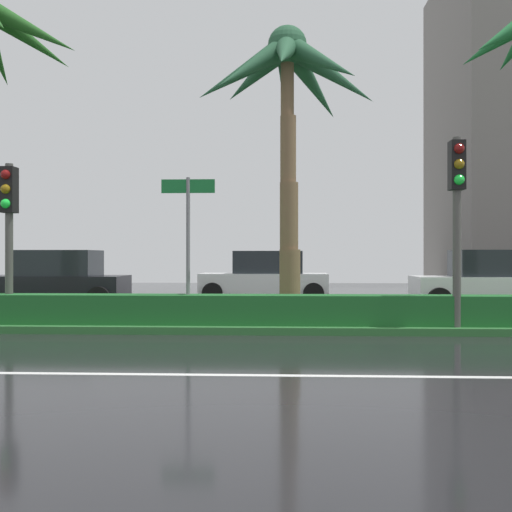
{
  "coord_description": "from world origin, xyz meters",
  "views": [
    {
      "loc": [
        0.47,
        -5.9,
        1.52
      ],
      "look_at": [
        -0.35,
        11.74,
        1.55
      ],
      "focal_mm": 43.31,
      "sensor_mm": 36.0,
      "label": 1
    }
  ],
  "objects_px": {
    "traffic_signal_median_right": "(457,196)",
    "car_in_traffic_third": "(491,281)",
    "traffic_signal_median_left": "(9,213)",
    "car_in_traffic_second": "(265,277)",
    "car_in_traffic_leading": "(55,280)",
    "street_name_sign": "(188,230)",
    "palm_tree_centre_left": "(286,85)"
  },
  "relations": [
    {
      "from": "palm_tree_centre_left",
      "to": "street_name_sign",
      "type": "bearing_deg",
      "value": -139.67
    },
    {
      "from": "street_name_sign",
      "to": "car_in_traffic_third",
      "type": "bearing_deg",
      "value": 34.6
    },
    {
      "from": "traffic_signal_median_right",
      "to": "car_in_traffic_second",
      "type": "height_order",
      "value": "traffic_signal_median_right"
    },
    {
      "from": "traffic_signal_median_left",
      "to": "car_in_traffic_third",
      "type": "relative_size",
      "value": 0.77
    },
    {
      "from": "palm_tree_centre_left",
      "to": "car_in_traffic_second",
      "type": "height_order",
      "value": "palm_tree_centre_left"
    },
    {
      "from": "traffic_signal_median_right",
      "to": "car_in_traffic_third",
      "type": "height_order",
      "value": "traffic_signal_median_right"
    },
    {
      "from": "car_in_traffic_leading",
      "to": "car_in_traffic_second",
      "type": "distance_m",
      "value": 6.82
    },
    {
      "from": "palm_tree_centre_left",
      "to": "car_in_traffic_second",
      "type": "relative_size",
      "value": 1.56
    },
    {
      "from": "street_name_sign",
      "to": "car_in_traffic_leading",
      "type": "distance_m",
      "value": 7.53
    },
    {
      "from": "car_in_traffic_leading",
      "to": "car_in_traffic_third",
      "type": "relative_size",
      "value": 1.0
    },
    {
      "from": "traffic_signal_median_left",
      "to": "car_in_traffic_leading",
      "type": "xyz_separation_m",
      "value": [
        -1.1,
        5.52,
        -1.61
      ]
    },
    {
      "from": "traffic_signal_median_left",
      "to": "car_in_traffic_third",
      "type": "xyz_separation_m",
      "value": [
        11.7,
        5.39,
        -1.61
      ]
    },
    {
      "from": "traffic_signal_median_right",
      "to": "traffic_signal_median_left",
      "type": "bearing_deg",
      "value": 177.25
    },
    {
      "from": "traffic_signal_median_left",
      "to": "car_in_traffic_leading",
      "type": "distance_m",
      "value": 5.86
    },
    {
      "from": "palm_tree_centre_left",
      "to": "car_in_traffic_third",
      "type": "bearing_deg",
      "value": 32.44
    },
    {
      "from": "car_in_traffic_leading",
      "to": "car_in_traffic_third",
      "type": "height_order",
      "value": "same"
    },
    {
      "from": "traffic_signal_median_left",
      "to": "traffic_signal_median_right",
      "type": "relative_size",
      "value": 0.9
    },
    {
      "from": "car_in_traffic_third",
      "to": "traffic_signal_median_left",
      "type": "bearing_deg",
      "value": 24.72
    },
    {
      "from": "car_in_traffic_second",
      "to": "car_in_traffic_third",
      "type": "bearing_deg",
      "value": 155.76
    },
    {
      "from": "traffic_signal_median_left",
      "to": "car_in_traffic_second",
      "type": "relative_size",
      "value": 0.77
    },
    {
      "from": "traffic_signal_median_right",
      "to": "car_in_traffic_second",
      "type": "bearing_deg",
      "value": 114.58
    },
    {
      "from": "palm_tree_centre_left",
      "to": "car_in_traffic_second",
      "type": "distance_m",
      "value": 8.21
    },
    {
      "from": "street_name_sign",
      "to": "car_in_traffic_leading",
      "type": "relative_size",
      "value": 0.7
    },
    {
      "from": "street_name_sign",
      "to": "car_in_traffic_third",
      "type": "height_order",
      "value": "street_name_sign"
    },
    {
      "from": "traffic_signal_median_right",
      "to": "car_in_traffic_leading",
      "type": "xyz_separation_m",
      "value": [
        -10.23,
        5.96,
        -1.88
      ]
    },
    {
      "from": "street_name_sign",
      "to": "car_in_traffic_third",
      "type": "xyz_separation_m",
      "value": [
        7.91,
        5.46,
        -1.25
      ]
    },
    {
      "from": "traffic_signal_median_left",
      "to": "car_in_traffic_third",
      "type": "height_order",
      "value": "traffic_signal_median_left"
    },
    {
      "from": "traffic_signal_median_left",
      "to": "car_in_traffic_leading",
      "type": "height_order",
      "value": "traffic_signal_median_left"
    },
    {
      "from": "car_in_traffic_second",
      "to": "traffic_signal_median_right",
      "type": "bearing_deg",
      "value": 114.58
    },
    {
      "from": "car_in_traffic_leading",
      "to": "traffic_signal_median_left",
      "type": "bearing_deg",
      "value": 101.32
    },
    {
      "from": "traffic_signal_median_left",
      "to": "street_name_sign",
      "type": "bearing_deg",
      "value": -1.11
    },
    {
      "from": "street_name_sign",
      "to": "car_in_traffic_second",
      "type": "height_order",
      "value": "street_name_sign"
    }
  ]
}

